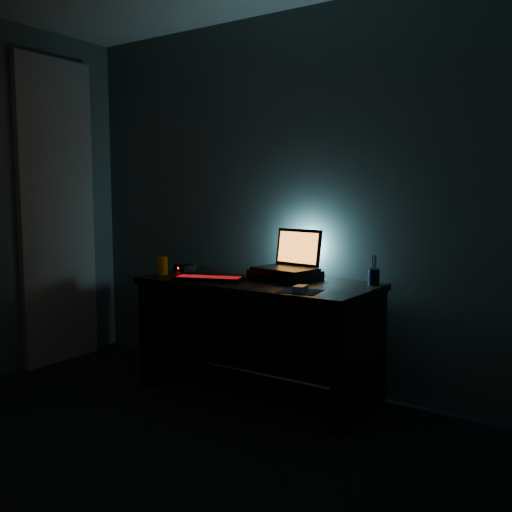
{
  "coord_description": "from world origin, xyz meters",
  "views": [
    {
      "loc": [
        1.98,
        -1.35,
        1.3
      ],
      "look_at": [
        0.02,
        1.57,
        0.91
      ],
      "focal_mm": 40.0,
      "sensor_mm": 36.0,
      "label": 1
    }
  ],
  "objects_px": {
    "keyboard": "(209,279)",
    "juice_glass": "(163,266)",
    "router": "(185,268)",
    "laptop": "(290,260)",
    "pen_cup": "(374,277)",
    "mouse": "(300,288)"
  },
  "relations": [
    {
      "from": "juice_glass",
      "to": "router",
      "type": "xyz_separation_m",
      "value": [
        -0.0,
        0.23,
        -0.04
      ]
    },
    {
      "from": "juice_glass",
      "to": "keyboard",
      "type": "bearing_deg",
      "value": -5.62
    },
    {
      "from": "juice_glass",
      "to": "laptop",
      "type": "bearing_deg",
      "value": 20.95
    },
    {
      "from": "laptop",
      "to": "router",
      "type": "bearing_deg",
      "value": -163.72
    },
    {
      "from": "router",
      "to": "keyboard",
      "type": "bearing_deg",
      "value": -15.58
    },
    {
      "from": "mouse",
      "to": "router",
      "type": "height_order",
      "value": "router"
    },
    {
      "from": "laptop",
      "to": "juice_glass",
      "type": "distance_m",
      "value": 0.88
    },
    {
      "from": "laptop",
      "to": "mouse",
      "type": "distance_m",
      "value": 0.49
    },
    {
      "from": "mouse",
      "to": "pen_cup",
      "type": "relative_size",
      "value": 1.02
    },
    {
      "from": "laptop",
      "to": "pen_cup",
      "type": "distance_m",
      "value": 0.55
    },
    {
      "from": "router",
      "to": "laptop",
      "type": "bearing_deg",
      "value": 22.44
    },
    {
      "from": "keyboard",
      "to": "router",
      "type": "bearing_deg",
      "value": 128.86
    },
    {
      "from": "laptop",
      "to": "pen_cup",
      "type": "height_order",
      "value": "laptop"
    },
    {
      "from": "laptop",
      "to": "pen_cup",
      "type": "bearing_deg",
      "value": 17.83
    },
    {
      "from": "keyboard",
      "to": "router",
      "type": "relative_size",
      "value": 2.8
    },
    {
      "from": "keyboard",
      "to": "juice_glass",
      "type": "relative_size",
      "value": 3.66
    },
    {
      "from": "mouse",
      "to": "pen_cup",
      "type": "height_order",
      "value": "pen_cup"
    },
    {
      "from": "keyboard",
      "to": "mouse",
      "type": "xyz_separation_m",
      "value": [
        0.68,
        -0.03,
        0.01
      ]
    },
    {
      "from": "pen_cup",
      "to": "router",
      "type": "height_order",
      "value": "pen_cup"
    },
    {
      "from": "juice_glass",
      "to": "router",
      "type": "relative_size",
      "value": 0.76
    },
    {
      "from": "keyboard",
      "to": "router",
      "type": "xyz_separation_m",
      "value": [
        -0.43,
        0.27,
        0.01
      ]
    },
    {
      "from": "laptop",
      "to": "juice_glass",
      "type": "xyz_separation_m",
      "value": [
        -0.82,
        -0.31,
        -0.06
      ]
    }
  ]
}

